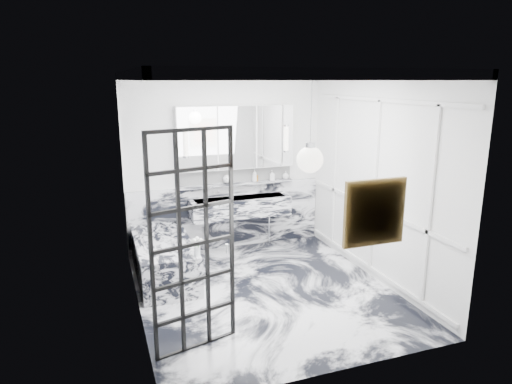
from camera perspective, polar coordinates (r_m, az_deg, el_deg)
name	(u,v)px	position (r m, az deg, el deg)	size (l,w,h in m)	color
floor	(265,292)	(6.13, 1.16, -12.34)	(3.60, 3.60, 0.00)	silver
ceiling	(266,71)	(5.49, 1.31, 14.86)	(3.60, 3.60, 0.00)	white
wall_back	(226,163)	(7.32, -3.76, 3.58)	(3.60, 3.60, 0.00)	white
wall_front	(338,233)	(4.08, 10.24, -5.03)	(3.60, 3.60, 0.00)	white
wall_left	(133,199)	(5.31, -15.13, -0.85)	(3.60, 3.60, 0.00)	white
wall_right	(376,179)	(6.38, 14.81, 1.60)	(3.60, 3.60, 0.00)	white
marble_clad_back	(227,216)	(7.51, -3.61, -3.03)	(3.18, 0.05, 1.05)	silver
marble_clad_left	(135,204)	(5.33, -14.93, -1.46)	(0.02, 3.56, 2.68)	silver
panel_molding	(375,186)	(6.39, 14.60, 0.71)	(0.03, 3.40, 2.30)	white
soap_bottle_a	(255,175)	(7.41, -0.19, 2.08)	(0.08, 0.08, 0.20)	#8C5919
soap_bottle_b	(272,175)	(7.52, 2.00, 2.11)	(0.07, 0.08, 0.17)	#4C4C51
soap_bottle_c	(286,175)	(7.61, 3.71, 2.14)	(0.11, 0.11, 0.14)	silver
face_pot	(227,179)	(7.28, -3.64, 1.64)	(0.14, 0.14, 0.14)	white
amber_bottle	(257,178)	(7.44, 0.15, 1.73)	(0.04, 0.04, 0.10)	#8C5919
flower_vase	(197,251)	(5.82, -7.37, -7.37)	(0.08, 0.08, 0.12)	silver
crittall_door	(194,244)	(4.56, -7.81, -6.49)	(0.88, 0.04, 2.26)	black
artwork	(375,212)	(4.27, 14.60, -2.49)	(0.52, 0.05, 0.52)	#D34615
pendant_light	(310,160)	(4.60, 6.76, 4.04)	(0.27, 0.27, 0.27)	white
trough_sink	(240,207)	(7.29, -2.02, -1.86)	(1.60, 0.45, 0.30)	silver
ledge	(237,184)	(7.36, -2.43, 1.02)	(1.90, 0.14, 0.04)	silver
subway_tile	(235,175)	(7.38, -2.58, 2.14)	(1.90, 0.03, 0.23)	white
mirror_cabinet	(236,137)	(7.23, -2.50, 6.83)	(1.90, 0.16, 1.00)	white
sconce_left	(186,143)	(6.95, -8.78, 6.07)	(0.07, 0.07, 0.40)	white
sconce_right	(286,138)	(7.43, 3.82, 6.69)	(0.07, 0.07, 0.40)	white
bathtub	(164,259)	(6.55, -11.43, -8.20)	(0.75, 1.65, 0.55)	silver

